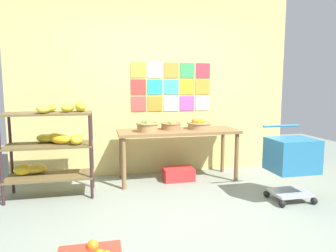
# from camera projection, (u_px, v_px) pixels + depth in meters

# --- Properties ---
(ground) EXTENTS (9.66, 9.66, 0.00)m
(ground) POSITION_uv_depth(u_px,v_px,m) (190.00, 222.00, 3.04)
(ground) COLOR gray
(back_wall_with_art) EXTENTS (4.33, 0.07, 2.88)m
(back_wall_with_art) POSITION_uv_depth(u_px,v_px,m) (156.00, 81.00, 4.66)
(back_wall_with_art) COLOR #DEC673
(back_wall_with_art) RESTS_ON ground
(banana_shelf_unit) EXTENTS (1.03, 0.54, 1.18)m
(banana_shelf_unit) POSITION_uv_depth(u_px,v_px,m) (51.00, 140.00, 3.72)
(banana_shelf_unit) COLOR #342024
(banana_shelf_unit) RESTS_ON ground
(display_table) EXTENTS (1.73, 0.62, 0.74)m
(display_table) POSITION_uv_depth(u_px,v_px,m) (178.00, 136.00, 4.36)
(display_table) COLOR brown
(display_table) RESTS_ON ground
(fruit_basket_back_right) EXTENTS (0.30, 0.30, 0.13)m
(fruit_basket_back_right) POSITION_uv_depth(u_px,v_px,m) (171.00, 125.00, 4.41)
(fruit_basket_back_right) COLOR #9A6B45
(fruit_basket_back_right) RESTS_ON display_table
(fruit_basket_right) EXTENTS (0.36, 0.36, 0.16)m
(fruit_basket_right) POSITION_uv_depth(u_px,v_px,m) (199.00, 124.00, 4.47)
(fruit_basket_right) COLOR #A78358
(fruit_basket_right) RESTS_ON display_table
(fruit_basket_left) EXTENTS (0.32, 0.32, 0.17)m
(fruit_basket_left) POSITION_uv_depth(u_px,v_px,m) (147.00, 126.00, 4.19)
(fruit_basket_left) COLOR #A37F4C
(fruit_basket_left) RESTS_ON display_table
(produce_crate_under_table) EXTENTS (0.44, 0.31, 0.18)m
(produce_crate_under_table) POSITION_uv_depth(u_px,v_px,m) (178.00, 174.00, 4.42)
(produce_crate_under_table) COLOR red
(produce_crate_under_table) RESTS_ON ground
(shopping_cart) EXTENTS (0.52, 0.48, 0.89)m
(shopping_cart) POSITION_uv_depth(u_px,v_px,m) (292.00, 158.00, 3.56)
(shopping_cart) COLOR black
(shopping_cart) RESTS_ON ground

